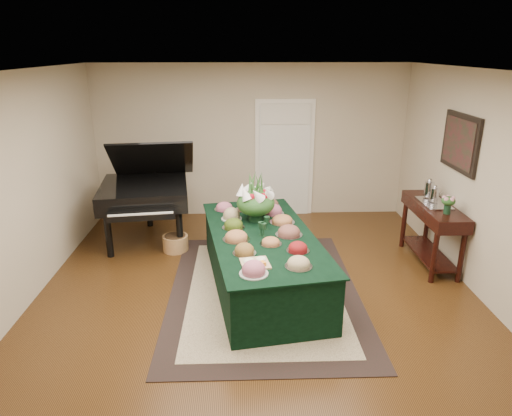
{
  "coord_description": "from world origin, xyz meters",
  "views": [
    {
      "loc": [
        -0.18,
        -5.04,
        2.93
      ],
      "look_at": [
        0.0,
        0.3,
        1.05
      ],
      "focal_mm": 32.0,
      "sensor_mm": 36.0,
      "label": 1
    }
  ],
  "objects_px": {
    "mahogany_sideboard": "(433,218)",
    "grand_piano": "(145,192)",
    "buffet_table": "(262,260)",
    "floral_centerpiece": "(256,198)"
  },
  "relations": [
    {
      "from": "mahogany_sideboard",
      "to": "grand_piano",
      "type": "bearing_deg",
      "value": 166.98
    },
    {
      "from": "buffet_table",
      "to": "grand_piano",
      "type": "xyz_separation_m",
      "value": [
        -1.76,
        1.56,
        0.45
      ]
    },
    {
      "from": "floral_centerpiece",
      "to": "grand_piano",
      "type": "bearing_deg",
      "value": 147.86
    },
    {
      "from": "buffet_table",
      "to": "grand_piano",
      "type": "bearing_deg",
      "value": 138.49
    },
    {
      "from": "buffet_table",
      "to": "grand_piano",
      "type": "height_order",
      "value": "grand_piano"
    },
    {
      "from": "buffet_table",
      "to": "floral_centerpiece",
      "type": "height_order",
      "value": "floral_centerpiece"
    },
    {
      "from": "grand_piano",
      "to": "mahogany_sideboard",
      "type": "xyz_separation_m",
      "value": [
        4.18,
        -0.97,
        -0.13
      ]
    },
    {
      "from": "mahogany_sideboard",
      "to": "buffet_table",
      "type": "bearing_deg",
      "value": -166.26
    },
    {
      "from": "floral_centerpiece",
      "to": "grand_piano",
      "type": "distance_m",
      "value": 2.01
    },
    {
      "from": "grand_piano",
      "to": "mahogany_sideboard",
      "type": "distance_m",
      "value": 4.29
    }
  ]
}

